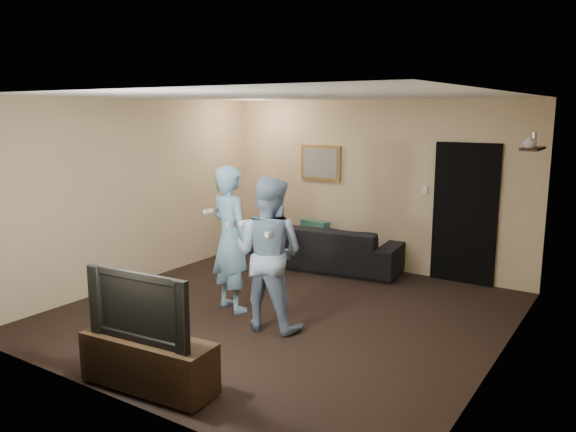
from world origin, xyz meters
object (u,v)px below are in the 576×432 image
Objects in this scene: wii_player_left at (231,239)px; wii_player_right at (269,253)px; sofa at (328,246)px; television at (146,304)px; tv_console at (149,362)px.

wii_player_left is 1.04× the size of wii_player_right.
wii_player_left is (-0.08, -2.30, 0.56)m from sofa.
television is 0.63× the size of wii_player_right.
wii_player_right is at bearing -17.55° from wii_player_left.
sofa is 2.66m from wii_player_right.
television is at bearing 175.15° from tv_console.
sofa is 2.15× the size of television.
television is (-0.00, 0.00, 0.54)m from tv_console.
television is 0.60× the size of wii_player_left.
sofa is 1.83× the size of tv_console.
wii_player_right is (0.64, -2.53, 0.52)m from sofa.
wii_player_left reaches higher than sofa.
television reaches higher than tv_console.
wii_player_left is (-0.66, 2.00, 0.11)m from television.
sofa is at bearing 92.91° from tv_console.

